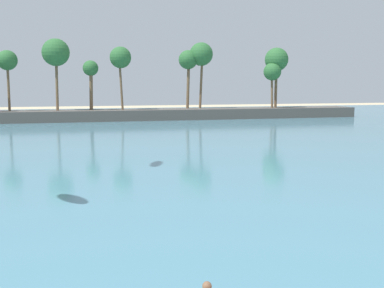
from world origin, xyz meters
TOP-DOWN VIEW (x-y plane):
  - sea at (0.00, 62.65)m, footprint 220.00×106.84m
  - palm_headland at (-1.40, 76.13)m, footprint 93.77×6.30m

SIDE VIEW (x-z plane):
  - sea at x=0.00m, z-range 0.00..0.06m
  - palm_headland at x=-1.40m, z-range -2.34..10.80m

